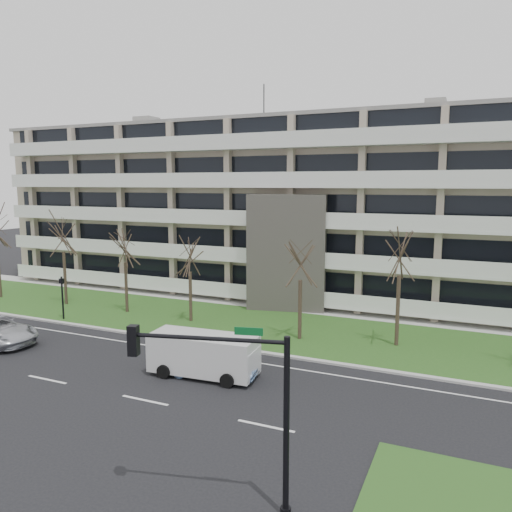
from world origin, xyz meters
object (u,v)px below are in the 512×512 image
at_px(white_van, 205,351).
at_px(blue_sedan, 211,361).
at_px(traffic_signal, 232,394).
at_px(pedestrian_signal, 62,292).

bearing_deg(white_van, blue_sedan, 5.75).
relative_size(blue_sedan, white_van, 0.84).
bearing_deg(blue_sedan, traffic_signal, -155.83).
xyz_separation_m(white_van, traffic_signal, (6.09, -8.99, 2.42)).
height_order(blue_sedan, white_van, white_van).
xyz_separation_m(white_van, pedestrian_signal, (-14.76, 5.15, 0.74)).
distance_m(blue_sedan, pedestrian_signal, 15.98).
distance_m(white_van, pedestrian_signal, 15.65).
bearing_deg(traffic_signal, white_van, 109.93).
bearing_deg(blue_sedan, white_van, 91.77).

